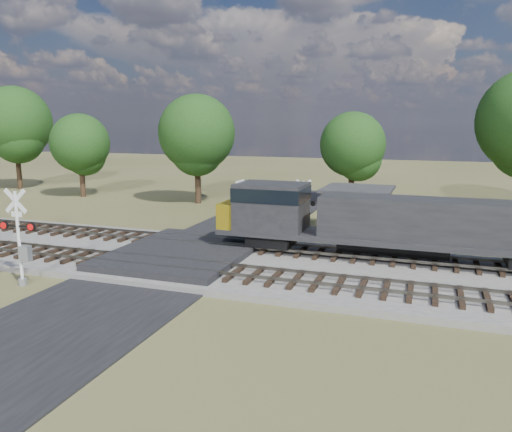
% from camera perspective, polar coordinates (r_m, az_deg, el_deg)
% --- Properties ---
extents(ground, '(160.00, 160.00, 0.00)m').
position_cam_1_polar(ground, '(27.36, -8.71, -5.24)').
color(ground, '#4B4B28').
rests_on(ground, ground).
extents(ballast_bed, '(140.00, 10.00, 0.30)m').
position_cam_1_polar(ballast_bed, '(24.91, 12.79, -6.63)').
color(ballast_bed, gray).
rests_on(ballast_bed, ground).
extents(road, '(7.00, 60.00, 0.08)m').
position_cam_1_polar(road, '(27.35, -8.71, -5.16)').
color(road, black).
rests_on(road, ground).
extents(crossing_panel, '(7.00, 9.00, 0.62)m').
position_cam_1_polar(crossing_panel, '(27.71, -8.25, -4.35)').
color(crossing_panel, '#262628').
rests_on(crossing_panel, ground).
extents(track_near, '(140.00, 2.60, 0.33)m').
position_cam_1_polar(track_near, '(24.21, -4.38, -6.25)').
color(track_near, black).
rests_on(track_near, ballast_bed).
extents(track_far, '(140.00, 2.60, 0.33)m').
position_cam_1_polar(track_far, '(28.68, -0.38, -3.51)').
color(track_far, black).
rests_on(track_far, ballast_bed).
extents(crossing_signal_near, '(1.83, 0.41, 4.54)m').
position_cam_1_polar(crossing_signal_near, '(25.22, -25.25, -3.10)').
color(crossing_signal_near, silver).
rests_on(crossing_signal_near, ground).
extents(crossing_signal_far, '(1.60, 0.38, 3.97)m').
position_cam_1_polar(crossing_signal_far, '(31.52, 5.24, 0.04)').
color(crossing_signal_far, silver).
rests_on(crossing_signal_far, ground).
extents(equipment_shed, '(4.67, 4.67, 3.09)m').
position_cam_1_polar(equipment_shed, '(34.66, 11.47, 0.71)').
color(equipment_shed, '#4B3020').
rests_on(equipment_shed, ground).
extents(treeline, '(82.19, 11.59, 11.61)m').
position_cam_1_polar(treeline, '(44.22, 13.51, 9.63)').
color(treeline, black).
rests_on(treeline, ground).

